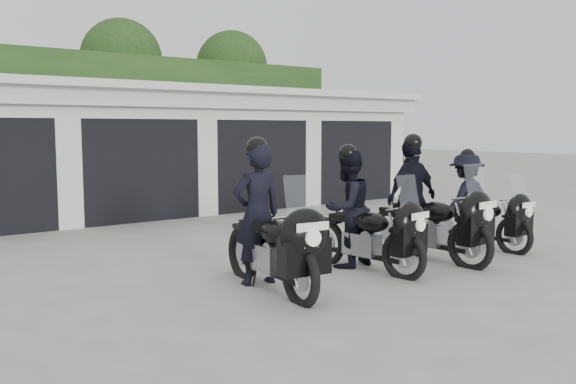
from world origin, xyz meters
TOP-DOWN VIEW (x-y plane):
  - ground at (0.00, 0.00)m, footprint 80.00×80.00m
  - garage_block at (-0.00, 8.06)m, footprint 16.40×6.80m
  - background_vegetation at (0.37, 12.92)m, footprint 20.00×3.90m
  - police_bike_a at (-1.00, -0.66)m, footprint 0.82×2.24m
  - police_bike_b at (0.65, -0.49)m, footprint 0.92×2.10m
  - police_bike_c at (1.92, -0.57)m, footprint 1.11×2.28m
  - police_bike_d at (3.36, -0.47)m, footprint 1.04×1.97m

SIDE VIEW (x-z plane):
  - ground at x=0.00m, z-range 0.00..0.00m
  - police_bike_d at x=3.36m, z-range -0.13..1.58m
  - police_bike_b at x=0.65m, z-range -0.14..1.69m
  - police_bike_a at x=-1.00m, z-range -0.20..1.75m
  - police_bike_c at x=1.92m, z-range -0.15..1.83m
  - garage_block at x=0.00m, z-range -0.06..2.90m
  - background_vegetation at x=0.37m, z-range -0.13..5.67m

